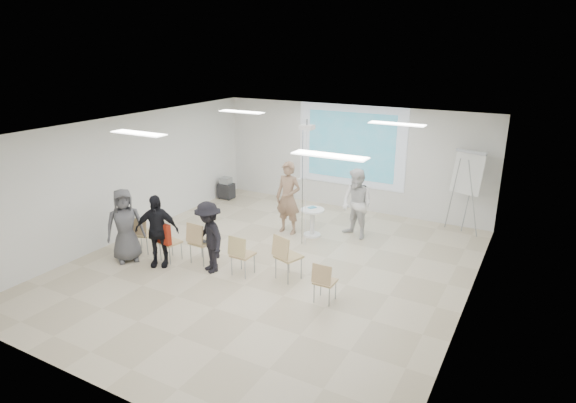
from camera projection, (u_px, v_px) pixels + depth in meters
The scene contains 30 objects.
floor at pixel (270, 268), 10.47m from camera, with size 8.00×9.00×0.10m, color beige.
ceiling at pixel (268, 126), 9.50m from camera, with size 8.00×9.00×0.10m, color white.
wall_back at pixel (351, 158), 13.77m from camera, with size 8.00×0.10×3.00m, color silver.
wall_left at pixel (129, 176), 11.85m from camera, with size 0.10×9.00×3.00m, color silver.
wall_right at pixel (475, 236), 8.13m from camera, with size 0.10×9.00×3.00m, color silver.
projection_halo at pixel (351, 146), 13.61m from camera, with size 3.20×0.01×2.30m, color silver.
projection_image at pixel (351, 146), 13.60m from camera, with size 2.60×0.01×1.90m, color teal.
pedestal_table at pixel (312, 221), 11.99m from camera, with size 0.76×0.76×0.73m.
player_left at pixel (288, 193), 12.02m from camera, with size 0.76×0.52×2.09m, color #97755C.
player_right at pixel (357, 200), 11.73m from camera, with size 0.93×0.74×1.93m, color white.
controller_left at pixel (299, 179), 12.04m from camera, with size 0.04×0.12×0.04m, color white.
controller_right at pixel (354, 184), 11.91m from camera, with size 0.04×0.12×0.04m, color white.
chair_far_left at pixel (141, 232), 10.97m from camera, with size 0.52×0.54×0.88m.
chair_left_mid at pixel (167, 240), 10.54m from camera, with size 0.47×0.49×0.86m.
chair_left_inner at pixel (199, 239), 10.41m from camera, with size 0.47×0.50×0.96m.
chair_center at pixel (240, 252), 9.86m from camera, with size 0.43×0.46×0.90m.
chair_right_inner at pixel (285, 254), 9.67m from camera, with size 0.59×0.61×0.98m.
chair_right_far at pixel (324, 279), 8.83m from camera, with size 0.39×0.41×0.81m.
red_jacket at pixel (162, 233), 10.34m from camera, with size 0.48×0.11×0.46m, color #9C2513.
laptop at pixel (202, 240), 10.51m from camera, with size 0.35×0.26×0.03m, color black.
audience_left at pixel (156, 226), 10.23m from camera, with size 1.06×0.64×1.83m, color black.
audience_mid at pixel (209, 233), 9.97m from camera, with size 1.13×0.62×1.74m, color black.
audience_outer at pixel (125, 221), 10.47m from camera, with size 0.90×0.59×1.85m, color #545459.
flipchart_easel at pixel (468, 173), 11.86m from camera, with size 0.87×0.69×2.12m.
av_cart at pixel (226, 189), 14.95m from camera, with size 0.46×0.37×0.68m.
ceiling_projector at pixel (307, 133), 10.81m from camera, with size 0.30×0.25×3.00m.
fluor_panel_nw at pixel (242, 112), 12.11m from camera, with size 1.20×0.30×0.02m, color white.
fluor_panel_ne at pixel (397, 124), 10.27m from camera, with size 1.20×0.30×0.02m, color white.
fluor_panel_sw at pixel (139, 133), 9.20m from camera, with size 1.20×0.30×0.02m, color white.
fluor_panel_se at pixel (330, 155), 7.36m from camera, with size 1.20×0.30×0.02m, color white.
Camera 1 is at (4.93, -8.12, 4.59)m, focal length 30.00 mm.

